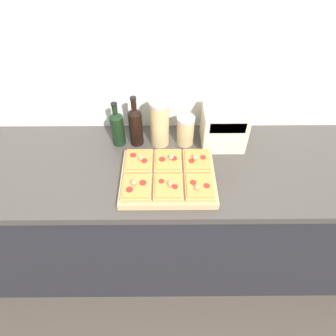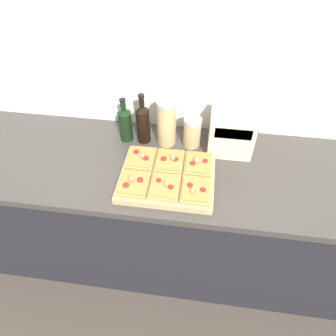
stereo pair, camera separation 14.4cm
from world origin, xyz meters
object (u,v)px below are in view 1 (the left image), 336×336
Objects in this scene: olive_oil_bottle at (117,128)px; grain_jar_tall at (159,123)px; wine_bottle at (136,125)px; cutting_board at (168,178)px; toaster_oven at (224,127)px; grain_jar_short at (185,130)px.

olive_oil_bottle is 0.23m from grain_jar_tall.
wine_bottle is 1.09× the size of grain_jar_tall.
cutting_board is 0.42m from toaster_oven.
olive_oil_bottle is 0.36m from grain_jar_short.
grain_jar_tall is at bearing 179.86° from toaster_oven.
wine_bottle is at bearing 180.00° from grain_jar_short.
grain_jar_short is at bearing 71.39° from cutting_board.
grain_jar_tall is 1.56× the size of grain_jar_short.
grain_jar_short reaches higher than cutting_board.
grain_jar_tall reaches higher than toaster_oven.
grain_jar_short is at bearing 179.76° from toaster_oven.
grain_jar_tall is (0.22, 0.00, 0.03)m from olive_oil_bottle.
toaster_oven is at bearing 43.41° from cutting_board.
cutting_board is 2.66× the size of grain_jar_short.
grain_jar_short is (0.14, -0.00, -0.05)m from grain_jar_tall.
grain_jar_tall is 1.07× the size of toaster_oven.
toaster_oven is at bearing -0.14° from grain_jar_tall.
grain_jar_short is at bearing 0.00° from olive_oil_bottle.
wine_bottle is 0.47m from toaster_oven.
olive_oil_bottle is 1.03× the size of toaster_oven.
grain_jar_tall is at bearing -0.00° from wine_bottle.
grain_jar_tall reaches higher than grain_jar_short.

